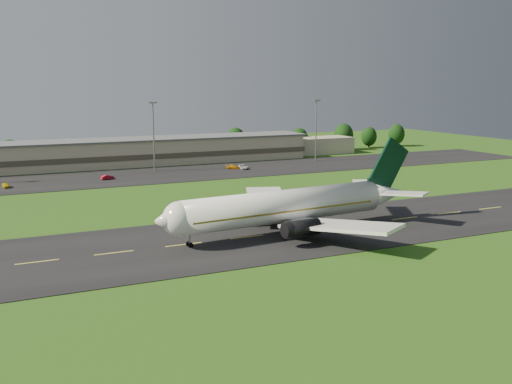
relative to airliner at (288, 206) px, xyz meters
name	(u,v)px	position (x,y,z in m)	size (l,w,h in m)	color
ground	(247,238)	(-7.76, -0.08, -4.66)	(360.00, 360.00, 0.00)	#274E13
taxiway	(247,237)	(-7.76, -0.08, -4.61)	(220.00, 30.00, 0.10)	black
apron	(145,176)	(-7.76, 71.92, -4.61)	(260.00, 30.00, 0.10)	black
airliner	(288,206)	(0.00, 0.00, 0.00)	(51.27, 42.01, 15.57)	white
terminal	(146,152)	(-1.36, 96.11, -0.67)	(145.00, 16.00, 8.40)	tan
light_mast_centre	(153,128)	(-2.76, 79.92, 8.08)	(2.40, 1.20, 20.35)	gray
light_mast_east	(316,123)	(52.24, 79.92, 8.08)	(2.40, 1.20, 20.35)	gray
tree_line	(214,142)	(25.61, 105.57, 0.41)	(197.95, 10.04, 10.33)	black
service_vehicle_a	(6,185)	(-43.59, 67.45, -3.95)	(1.45, 3.61, 1.23)	gold
service_vehicle_b	(107,177)	(-18.42, 69.58, -3.96)	(1.27, 3.64, 1.20)	maroon
service_vehicle_c	(243,167)	(22.45, 72.13, -3.90)	(2.20, 4.76, 1.32)	silver
service_vehicle_d	(233,167)	(19.86, 73.75, -3.95)	(1.73, 4.25, 1.23)	orange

